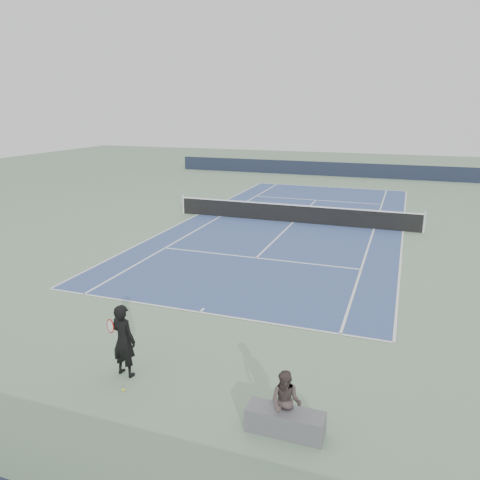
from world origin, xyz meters
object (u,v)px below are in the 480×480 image
(tennis_net, at_px, (294,213))
(tennis_player, at_px, (123,340))
(spectator_bench, at_px, (286,412))
(tennis_ball, at_px, (123,390))

(tennis_net, height_order, tennis_player, tennis_player)
(tennis_net, height_order, spectator_bench, spectator_bench)
(tennis_ball, relative_size, spectator_bench, 0.05)
(spectator_bench, bearing_deg, tennis_ball, 178.05)
(tennis_net, bearing_deg, tennis_player, -90.81)
(tennis_ball, bearing_deg, spectator_bench, -1.95)
(tennis_ball, distance_m, spectator_bench, 3.62)
(tennis_player, xyz_separation_m, spectator_bench, (3.91, -0.71, -0.41))
(tennis_net, distance_m, tennis_ball, 16.06)
(tennis_player, xyz_separation_m, tennis_ball, (0.32, -0.59, -0.82))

